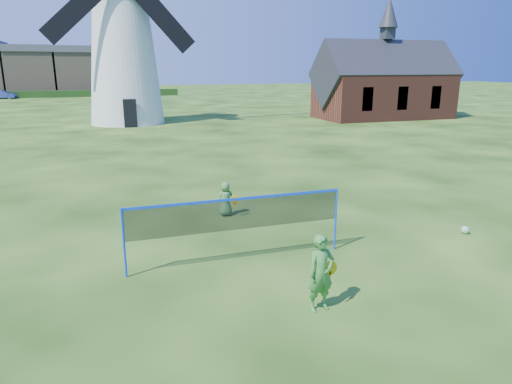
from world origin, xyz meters
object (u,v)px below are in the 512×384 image
object	(u,v)px
windmill	(123,45)
chapel	(384,85)
play_ball	(465,230)
badminton_net	(237,215)
player_girl	(321,273)
player_boy	(226,199)
car_right	(3,95)

from	to	relation	value
windmill	chapel	bearing A→B (deg)	-7.92
windmill	play_ball	distance (m)	30.58
badminton_net	player_girl	bearing A→B (deg)	-71.80
player_boy	play_ball	bearing A→B (deg)	147.55
windmill	player_boy	size ratio (longest dim) A/B	15.97
car_right	windmill	bearing A→B (deg)	-145.99
player_boy	play_ball	xyz separation A→B (m)	(5.73, -3.63, -0.41)
badminton_net	play_ball	world-z (taller)	badminton_net
play_ball	badminton_net	bearing A→B (deg)	178.55
play_ball	car_right	world-z (taller)	car_right
player_girl	car_right	xyz separation A→B (m)	(-16.24, 67.70, -0.17)
play_ball	windmill	bearing A→B (deg)	103.38
player_boy	play_ball	world-z (taller)	player_boy
chapel	play_ball	size ratio (longest dim) A/B	53.92
player_girl	car_right	bearing A→B (deg)	96.59
chapel	play_ball	world-z (taller)	chapel
player_girl	player_boy	world-z (taller)	player_girl
badminton_net	play_ball	size ratio (longest dim) A/B	22.95
badminton_net	play_ball	xyz separation A→B (m)	(6.38, -0.16, -1.03)
windmill	car_right	size ratio (longest dim) A/B	4.92
badminton_net	car_right	bearing A→B (deg)	103.30
badminton_net	car_right	xyz separation A→B (m)	(-15.39, 65.14, -0.58)
badminton_net	player_boy	bearing A→B (deg)	79.34
player_boy	car_right	size ratio (longest dim) A/B	0.31
chapel	badminton_net	bearing A→B (deg)	-128.88
windmill	badminton_net	xyz separation A→B (m)	(0.57, -29.03, -4.85)
windmill	car_right	xyz separation A→B (m)	(-14.83, 36.10, -5.43)
player_girl	badminton_net	bearing A→B (deg)	101.30
player_girl	play_ball	size ratio (longest dim) A/B	6.64
chapel	car_right	size ratio (longest dim) A/B	3.51
badminton_net	play_ball	distance (m)	6.46
windmill	play_ball	bearing A→B (deg)	-76.62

